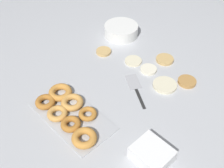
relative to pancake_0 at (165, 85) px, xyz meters
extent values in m
plane|color=#B2B5BA|center=(-0.15, -0.09, -0.01)|extent=(3.00, 3.00, 0.00)
cylinder|color=beige|center=(0.00, 0.00, 0.00)|extent=(0.12, 0.12, 0.01)
cylinder|color=beige|center=(-0.23, 0.03, 0.00)|extent=(0.09, 0.09, 0.01)
cylinder|color=silver|center=(-0.13, 0.03, 0.00)|extent=(0.09, 0.09, 0.01)
cylinder|color=tan|center=(-0.12, 0.16, 0.00)|extent=(0.09, 0.09, 0.02)
cylinder|color=#B27F42|center=(0.06, 0.10, 0.00)|extent=(0.09, 0.09, 0.02)
cylinder|color=tan|center=(-0.40, -0.03, 0.00)|extent=(0.08, 0.08, 0.02)
cube|color=#ADAFB5|center=(-0.16, -0.44, 0.00)|extent=(0.39, 0.20, 0.01)
torus|color=#AD6B28|center=(-0.30, -0.49, 0.01)|extent=(0.09, 0.09, 0.03)
torus|color=#D19347|center=(-0.20, -0.49, 0.01)|extent=(0.09, 0.09, 0.03)
torus|color=#AD6B28|center=(-0.12, -0.48, 0.01)|extent=(0.09, 0.09, 0.03)
torus|color=#C68438|center=(-0.02, -0.49, 0.01)|extent=(0.10, 0.10, 0.03)
torus|color=#C68438|center=(-0.30, -0.40, 0.01)|extent=(0.11, 0.11, 0.03)
torus|color=#D19347|center=(-0.21, -0.40, 0.01)|extent=(0.10, 0.10, 0.03)
torus|color=#B7752D|center=(-0.11, -0.40, 0.01)|extent=(0.08, 0.08, 0.02)
cylinder|color=white|center=(-0.46, 0.16, 0.03)|extent=(0.20, 0.20, 0.07)
cube|color=white|center=(0.22, -0.35, 0.01)|extent=(0.14, 0.12, 0.03)
cube|color=white|center=(0.22, -0.35, 0.04)|extent=(0.14, 0.12, 0.03)
cube|color=black|center=(-0.02, -0.15, 0.00)|extent=(0.12, 0.08, 0.01)
cube|color=#A8A8AD|center=(-0.13, -0.09, 0.00)|extent=(0.12, 0.11, 0.01)
camera|label=1|loc=(0.53, -0.87, 0.95)|focal=45.00mm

